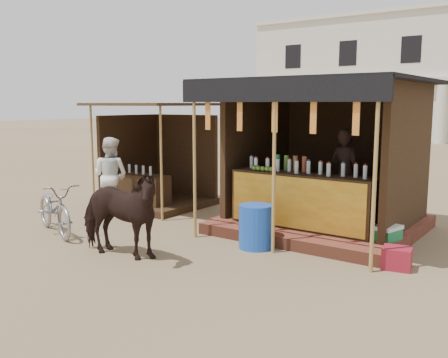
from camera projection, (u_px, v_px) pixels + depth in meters
ground at (161, 266)px, 7.33m from camera, size 120.00×120.00×0.00m
main_stall at (323, 176)px, 9.28m from camera, size 3.60×3.61×2.78m
secondary_stall at (155, 169)px, 11.63m from camera, size 2.40×2.40×2.38m
cow at (118, 214)px, 7.66m from camera, size 1.73×0.98×1.38m
motorbike at (55, 208)px, 9.12m from camera, size 1.92×1.21×0.95m
bystander at (111, 176)px, 10.71m from camera, size 0.92×0.79×1.66m
blue_barrel at (256, 227)px, 8.20m from camera, size 0.64×0.64×0.72m
red_crate at (397, 258)px, 7.20m from camera, size 0.46×0.42×0.31m
cooler at (378, 237)px, 8.03m from camera, size 0.73×0.59×0.46m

